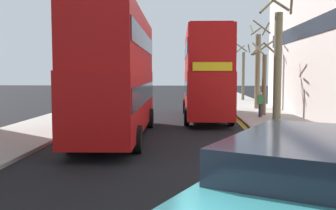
% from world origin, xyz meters
% --- Properties ---
extents(sidewalk_right, '(4.00, 80.00, 0.14)m').
position_xyz_m(sidewalk_right, '(6.50, 16.00, 0.07)').
color(sidewalk_right, '#9E9991').
rests_on(sidewalk_right, ground).
extents(sidewalk_left, '(4.00, 80.00, 0.14)m').
position_xyz_m(sidewalk_left, '(-6.50, 16.00, 0.07)').
color(sidewalk_left, '#9E9991').
rests_on(sidewalk_left, ground).
extents(kerb_line_outer, '(0.10, 56.00, 0.01)m').
position_xyz_m(kerb_line_outer, '(4.40, 14.00, 0.00)').
color(kerb_line_outer, yellow).
rests_on(kerb_line_outer, ground).
extents(kerb_line_inner, '(0.10, 56.00, 0.01)m').
position_xyz_m(kerb_line_inner, '(4.24, 14.00, 0.00)').
color(kerb_line_inner, yellow).
rests_on(kerb_line_inner, ground).
extents(double_decker_bus_away, '(3.03, 10.87, 5.64)m').
position_xyz_m(double_decker_bus_away, '(-1.98, 14.40, 3.03)').
color(double_decker_bus_away, '#B20F0F').
rests_on(double_decker_bus_away, ground).
extents(double_decker_bus_oncoming, '(2.98, 10.86, 5.64)m').
position_xyz_m(double_decker_bus_oncoming, '(2.31, 22.06, 3.03)').
color(double_decker_bus_oncoming, '#B20F0F').
rests_on(double_decker_bus_oncoming, ground).
extents(pedestrian_far, '(0.34, 0.22, 1.62)m').
position_xyz_m(pedestrian_far, '(5.86, 21.95, 0.99)').
color(pedestrian_far, '#2D2D38').
rests_on(pedestrian_far, sidewalk_right).
extents(street_tree_near, '(1.66, 1.63, 6.57)m').
position_xyz_m(street_tree_near, '(5.48, 15.72, 3.18)').
color(street_tree_near, '#6B6047').
rests_on(street_tree_near, sidewalk_right).
extents(street_tree_mid, '(1.50, 1.68, 6.95)m').
position_xyz_m(street_tree_mid, '(6.76, 28.25, 3.34)').
color(street_tree_mid, '#6B6047').
rests_on(street_tree_mid, sidewalk_right).
extents(street_tree_far, '(1.83, 1.89, 6.12)m').
position_xyz_m(street_tree_far, '(7.02, 38.20, 3.03)').
color(street_tree_far, '#6B6047').
rests_on(street_tree_far, sidewalk_right).
extents(street_tree_distant, '(1.82, 1.80, 5.11)m').
position_xyz_m(street_tree_distant, '(6.32, 23.22, 2.74)').
color(street_tree_distant, '#6B6047').
rests_on(street_tree_distant, sidewalk_right).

